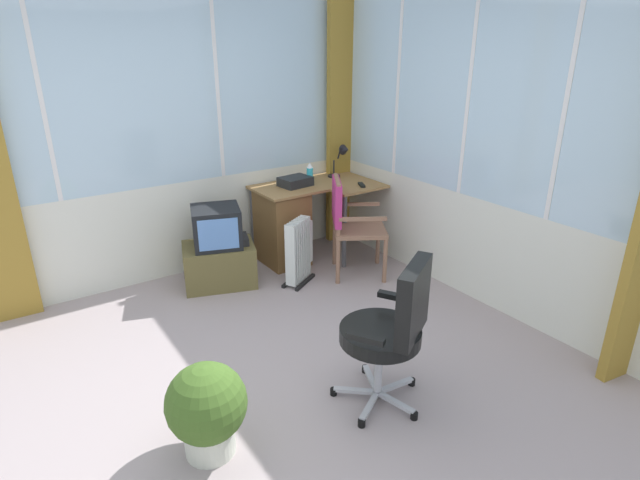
% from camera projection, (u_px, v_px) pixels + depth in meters
% --- Properties ---
extents(ground, '(5.34, 5.19, 0.06)m').
position_uv_depth(ground, '(265.00, 399.00, 3.30)').
color(ground, '#9F9192').
extents(north_window_panel, '(4.34, 0.07, 2.67)m').
position_uv_depth(north_window_panel, '(142.00, 139.00, 4.43)').
color(north_window_panel, silver).
rests_on(north_window_panel, ground).
extents(east_window_panel, '(0.07, 4.19, 2.67)m').
position_uv_depth(east_window_panel, '(508.00, 151.00, 3.94)').
color(east_window_panel, silver).
rests_on(east_window_panel, ground).
extents(curtain_corner, '(0.34, 0.08, 2.57)m').
position_uv_depth(curtain_corner, '(342.00, 125.00, 5.42)').
color(curtain_corner, olive).
rests_on(curtain_corner, ground).
extents(desk, '(1.21, 0.81, 0.77)m').
position_uv_depth(desk, '(286.00, 223.00, 5.14)').
color(desk, olive).
rests_on(desk, ground).
extents(desk_lamp, '(0.22, 0.19, 0.35)m').
position_uv_depth(desk_lamp, '(343.00, 156.00, 5.34)').
color(desk_lamp, black).
rests_on(desk_lamp, desk).
extents(tv_remote, '(0.10, 0.15, 0.02)m').
position_uv_depth(tv_remote, '(362.00, 185.00, 5.08)').
color(tv_remote, black).
rests_on(tv_remote, desk).
extents(spray_bottle, '(0.06, 0.06, 0.22)m').
position_uv_depth(spray_bottle, '(310.00, 173.00, 5.14)').
color(spray_bottle, '#33BECF').
rests_on(spray_bottle, desk).
extents(paper_tray, '(0.33, 0.26, 0.09)m').
position_uv_depth(paper_tray, '(295.00, 181.00, 5.07)').
color(paper_tray, black).
rests_on(paper_tray, desk).
extents(wooden_armchair, '(0.66, 0.66, 0.95)m').
position_uv_depth(wooden_armchair, '(346.00, 215.00, 4.78)').
color(wooden_armchair, '#8D644C').
rests_on(wooden_armchair, ground).
extents(office_chair, '(0.62, 0.59, 0.97)m').
position_uv_depth(office_chair, '(393.00, 324.00, 3.03)').
color(office_chair, '#B7B7BF').
rests_on(office_chair, ground).
extents(tv_on_stand, '(0.75, 0.62, 0.75)m').
position_uv_depth(tv_on_stand, '(219.00, 251.00, 4.66)').
color(tv_on_stand, brown).
rests_on(tv_on_stand, ground).
extents(space_heater, '(0.40, 0.32, 0.62)m').
position_uv_depth(space_heater, '(300.00, 251.00, 4.72)').
color(space_heater, silver).
rests_on(space_heater, ground).
extents(potted_plant, '(0.44, 0.44, 0.55)m').
position_uv_depth(potted_plant, '(207.00, 408.00, 2.74)').
color(potted_plant, beige).
rests_on(potted_plant, ground).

